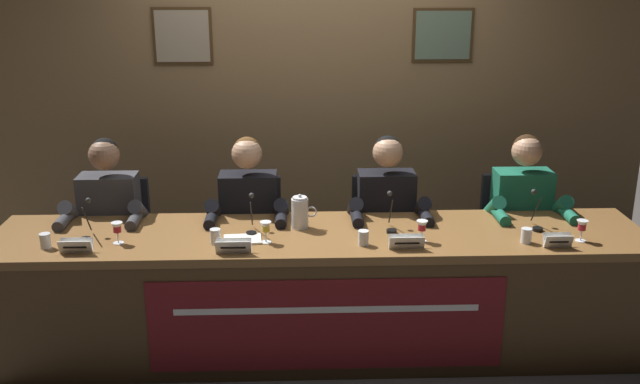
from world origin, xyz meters
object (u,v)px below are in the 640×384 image
Objects in this scene: conference_table at (321,278)px; microphone_far_left at (86,226)px; chair_far_left at (119,250)px; chair_far_right at (512,244)px; microphone_center_right at (391,218)px; water_cup_far_right at (526,236)px; juice_glass_far_left at (117,229)px; nameplate_far_left at (76,246)px; water_cup_center_left at (215,237)px; juice_glass_center_left at (266,228)px; water_pitcher_central at (300,213)px; nameplate_center_right at (407,242)px; microphone_far_right at (536,216)px; panelist_far_right at (524,216)px; document_stack_center_left at (243,239)px; water_cup_far_left at (45,242)px; chair_center_left at (251,248)px; panelist_center_left at (248,219)px; juice_glass_center_right at (422,227)px; microphone_center_left at (251,221)px; panelist_center_right at (387,218)px; nameplate_center_left at (233,246)px; water_cup_center_right at (363,239)px; juice_glass_far_right at (582,227)px; panelist_far_left at (108,221)px; nameplate_far_right at (558,241)px.

microphone_far_left is at bearing 176.76° from conference_table.
chair_far_left is at bearing 152.95° from conference_table.
microphone_center_right is at bearing -149.43° from chair_far_right.
water_cup_far_right is at bearing -3.54° from microphone_far_left.
chair_far_left is 1.85m from microphone_center_right.
chair_far_right reaches higher than juice_glass_far_left.
water_cup_center_left reaches higher than nameplate_far_left.
juice_glass_center_left is 0.59× the size of water_pitcher_central.
microphone_far_right is at bearing 19.62° from nameplate_center_right.
nameplate_far_left is at bearing -166.97° from panelist_far_right.
chair_far_left is 1.14m from document_stack_center_left.
nameplate_far_left is at bearing -173.79° from microphone_far_right.
microphone_far_right is at bearing -11.51° from chair_far_left.
water_cup_far_left is 2.67m from water_cup_far_right.
microphone_far_left is at bearing -171.44° from panelist_far_right.
chair_center_left is at bearing 34.29° from water_cup_far_left.
conference_table is at bearing 176.10° from water_cup_far_right.
chair_center_left is at bearing 123.17° from conference_table.
microphone_far_right reaches higher than juice_glass_center_left.
water_cup_far_left is 1.21m from panelist_center_left.
nameplate_far_left is at bearing -176.95° from juice_glass_center_right.
microphone_center_left is 0.91m from panelist_center_right.
chair_center_left is 4.61× the size of nameplate_center_right.
water_cup_far_right reaches higher than nameplate_center_left.
panelist_center_left is at bearing 160.85° from water_cup_far_right.
microphone_center_left is 1.56m from water_cup_far_right.
microphone_far_left is 2.54× the size of water_cup_center_left.
microphone_far_right is (0.13, 0.22, 0.04)m from water_cup_far_right.
microphone_center_left is 0.67m from water_cup_center_right.
panelist_far_right reaches higher than juice_glass_far_right.
nameplate_center_right is at bearing -8.86° from juice_glass_center_left.
microphone_center_left reaches higher than document_stack_center_left.
panelist_far_left is at bearing 167.39° from water_cup_far_right.
microphone_center_right reaches higher than document_stack_center_left.
nameplate_center_right is 0.86m from microphone_far_right.
nameplate_center_right is 2.28× the size of water_cup_far_right.
panelist_center_left is at bearing 104.66° from juice_glass_center_left.
panelist_center_right reaches higher than chair_far_left.
panelist_far_left is (0.00, -0.20, 0.28)m from chair_far_left.
water_cup_far_right is at bearing -12.52° from water_pitcher_central.
water_cup_center_left is at bearing -102.22° from chair_center_left.
panelist_far_left reaches higher than chair_center_left.
juice_glass_far_right is at bearing -2.30° from document_stack_center_left.
nameplate_center_right is at bearing 179.27° from nameplate_far_right.
nameplate_center_right is (0.77, -0.12, -0.05)m from juice_glass_center_left.
water_cup_far_left is at bearing -169.28° from panelist_far_right.
juice_glass_far_right is at bearing -2.52° from conference_table.
nameplate_far_left is 2.09× the size of water_cup_center_right.
panelist_center_left is (0.88, -0.20, 0.28)m from chair_far_left.
panelist_center_right is at bearing 86.09° from microphone_center_right.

